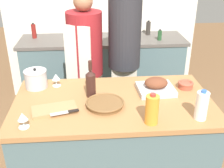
# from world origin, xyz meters

# --- Properties ---
(kitchen_island) EXTENTS (1.56, 0.86, 0.93)m
(kitchen_island) POSITION_xyz_m (0.00, 0.00, 0.46)
(kitchen_island) COLOR #4C666B
(kitchen_island) RESTS_ON ground_plane
(back_counter) EXTENTS (2.14, 0.60, 0.94)m
(back_counter) POSITION_xyz_m (0.00, 1.62, 0.47)
(back_counter) COLOR #4C666B
(back_counter) RESTS_ON ground_plane
(back_wall) EXTENTS (2.64, 0.10, 2.55)m
(back_wall) POSITION_xyz_m (0.00, 1.97, 1.27)
(back_wall) COLOR silver
(back_wall) RESTS_ON ground_plane
(roasting_pan) EXTENTS (0.31, 0.27, 0.13)m
(roasting_pan) POSITION_xyz_m (0.36, 0.12, 0.98)
(roasting_pan) COLOR #BCBCC1
(roasting_pan) RESTS_ON kitchen_island
(wicker_basket) EXTENTS (0.29, 0.29, 0.04)m
(wicker_basket) POSITION_xyz_m (-0.07, -0.08, 0.95)
(wicker_basket) COLOR brown
(wicker_basket) RESTS_ON kitchen_island
(cutting_board) EXTENTS (0.35, 0.23, 0.02)m
(cutting_board) POSITION_xyz_m (-0.45, -0.11, 0.94)
(cutting_board) COLOR #AD7F51
(cutting_board) RESTS_ON kitchen_island
(stock_pot) EXTENTS (0.19, 0.19, 0.18)m
(stock_pot) POSITION_xyz_m (-0.63, 0.29, 1.00)
(stock_pot) COLOR #B7B7BC
(stock_pot) RESTS_ON kitchen_island
(mixing_bowl) EXTENTS (0.13, 0.13, 0.06)m
(mixing_bowl) POSITION_xyz_m (0.63, 0.16, 0.96)
(mixing_bowl) COLOR #A84C38
(mixing_bowl) RESTS_ON kitchen_island
(juice_jug) EXTENTS (0.09, 0.09, 0.23)m
(juice_jug) POSITION_xyz_m (0.23, -0.33, 1.03)
(juice_jug) COLOR orange
(juice_jug) RESTS_ON kitchen_island
(milk_jug) EXTENTS (0.09, 0.09, 0.22)m
(milk_jug) POSITION_xyz_m (0.58, -0.30, 1.03)
(milk_jug) COLOR white
(milk_jug) RESTS_ON kitchen_island
(wine_bottle_green) EXTENTS (0.08, 0.08, 0.30)m
(wine_bottle_green) POSITION_xyz_m (-0.17, 0.09, 1.05)
(wine_bottle_green) COLOR #381E19
(wine_bottle_green) RESTS_ON kitchen_island
(wine_glass_left) EXTENTS (0.07, 0.07, 0.11)m
(wine_glass_left) POSITION_xyz_m (-0.47, 0.29, 1.01)
(wine_glass_left) COLOR silver
(wine_glass_left) RESTS_ON kitchen_island
(wine_glass_right) EXTENTS (0.07, 0.07, 0.11)m
(wine_glass_right) POSITION_xyz_m (-0.63, -0.31, 1.01)
(wine_glass_right) COLOR silver
(wine_glass_right) RESTS_ON kitchen_island
(knife_chef) EXTENTS (0.21, 0.08, 0.01)m
(knife_chef) POSITION_xyz_m (-0.36, -0.18, 0.95)
(knife_chef) COLOR #B7B7BC
(knife_chef) RESTS_ON cutting_board
(condiment_bottle_tall) EXTENTS (0.05, 0.05, 0.14)m
(condiment_bottle_tall) POSITION_xyz_m (0.72, 1.50, 1.00)
(condiment_bottle_tall) COLOR #234C28
(condiment_bottle_tall) RESTS_ON back_counter
(condiment_bottle_short) EXTENTS (0.06, 0.06, 0.20)m
(condiment_bottle_short) POSITION_xyz_m (-0.89, 1.72, 1.03)
(condiment_bottle_short) COLOR maroon
(condiment_bottle_short) RESTS_ON back_counter
(condiment_bottle_extra) EXTENTS (0.06, 0.06, 0.19)m
(condiment_bottle_extra) POSITION_xyz_m (0.62, 1.75, 1.02)
(condiment_bottle_extra) COLOR #332D28
(condiment_bottle_extra) RESTS_ON back_counter
(person_cook_aproned) EXTENTS (0.38, 0.40, 1.63)m
(person_cook_aproned) POSITION_xyz_m (-0.22, 0.87, 0.90)
(person_cook_aproned) COLOR beige
(person_cook_aproned) RESTS_ON ground_plane
(person_cook_guest) EXTENTS (0.33, 0.33, 1.79)m
(person_cook_guest) POSITION_xyz_m (0.19, 0.86, 1.00)
(person_cook_guest) COLOR beige
(person_cook_guest) RESTS_ON ground_plane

